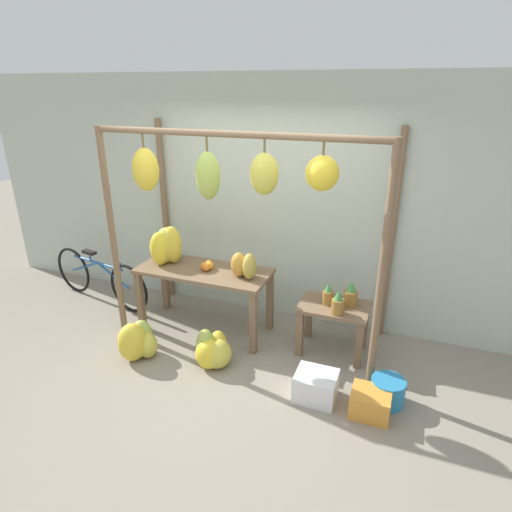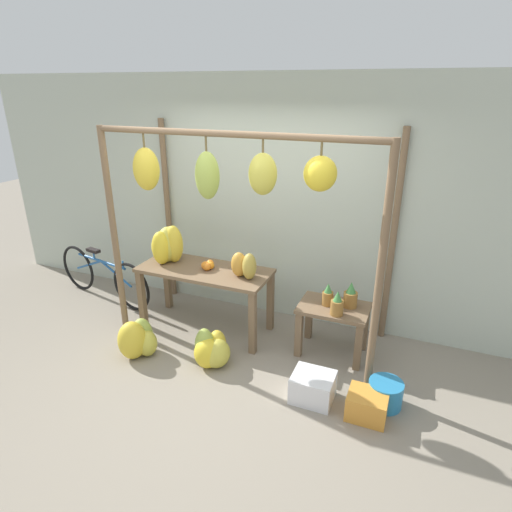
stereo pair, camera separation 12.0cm
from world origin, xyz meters
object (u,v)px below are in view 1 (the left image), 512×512
(fruit_crate_purple, at_px, (370,403))
(orange_pile, at_px, (207,266))
(fruit_crate_white, at_px, (316,386))
(banana_pile_ground_left, at_px, (138,341))
(banana_pile_ground_right, at_px, (213,351))
(banana_pile_on_table, at_px, (166,246))
(blue_bucket, at_px, (388,391))
(parked_bicycle, at_px, (100,278))
(pineapple_cluster, at_px, (341,298))
(papaya_pile, at_px, (245,266))

(fruit_crate_purple, bearing_deg, orange_pile, 158.06)
(fruit_crate_white, distance_m, fruit_crate_purple, 0.49)
(banana_pile_ground_left, distance_m, banana_pile_ground_right, 0.79)
(banana_pile_on_table, relative_size, blue_bucket, 1.45)
(banana_pile_ground_left, relative_size, fruit_crate_white, 1.32)
(banana_pile_ground_right, bearing_deg, orange_pile, 119.00)
(blue_bucket, bearing_deg, orange_pile, 164.36)
(parked_bicycle, bearing_deg, banana_pile_ground_right, -20.41)
(orange_pile, distance_m, parked_bicycle, 1.71)
(banana_pile_on_table, distance_m, orange_pile, 0.55)
(orange_pile, relative_size, pineapple_cluster, 0.54)
(fruit_crate_white, bearing_deg, banana_pile_on_table, 159.28)
(pineapple_cluster, distance_m, papaya_pile, 1.04)
(fruit_crate_white, xyz_separation_m, blue_bucket, (0.61, 0.17, -0.01))
(banana_pile_ground_left, relative_size, blue_bucket, 1.63)
(blue_bucket, bearing_deg, banana_pile_on_table, 167.39)
(banana_pile_ground_right, bearing_deg, papaya_pile, 77.94)
(orange_pile, relative_size, banana_pile_ground_left, 0.39)
(fruit_crate_white, xyz_separation_m, papaya_pile, (-0.97, 0.69, 0.76))
(fruit_crate_white, relative_size, parked_bicycle, 0.22)
(blue_bucket, distance_m, parked_bicycle, 3.76)
(parked_bicycle, relative_size, fruit_crate_purple, 5.05)
(blue_bucket, height_order, fruit_crate_purple, blue_bucket)
(papaya_pile, relative_size, fruit_crate_purple, 0.93)
(blue_bucket, distance_m, fruit_crate_purple, 0.24)
(orange_pile, height_order, blue_bucket, orange_pile)
(pineapple_cluster, xyz_separation_m, parked_bicycle, (-3.13, 0.09, -0.33))
(banana_pile_ground_left, distance_m, fruit_crate_purple, 2.36)
(fruit_crate_white, bearing_deg, blue_bucket, 15.12)
(blue_bucket, xyz_separation_m, fruit_crate_purple, (-0.13, -0.20, -0.01))
(pineapple_cluster, xyz_separation_m, banana_pile_ground_left, (-1.92, -0.80, -0.47))
(banana_pile_ground_right, bearing_deg, fruit_crate_purple, -5.36)
(blue_bucket, bearing_deg, fruit_crate_purple, -121.77)
(blue_bucket, bearing_deg, parked_bicycle, 169.48)
(banana_pile_ground_right, relative_size, fruit_crate_white, 1.25)
(banana_pile_ground_left, bearing_deg, fruit_crate_purple, 0.10)
(banana_pile_ground_right, bearing_deg, banana_pile_on_table, 144.10)
(banana_pile_on_table, bearing_deg, banana_pile_ground_right, -35.90)
(orange_pile, height_order, fruit_crate_white, orange_pile)
(banana_pile_on_table, xyz_separation_m, banana_pile_ground_right, (0.87, -0.63, -0.79))
(pineapple_cluster, relative_size, blue_bucket, 1.16)
(orange_pile, relative_size, fruit_crate_purple, 0.57)
(banana_pile_ground_right, bearing_deg, banana_pile_ground_left, -168.93)
(banana_pile_on_table, xyz_separation_m, blue_bucket, (2.58, -0.58, -0.83))
(orange_pile, height_order, banana_pile_ground_left, orange_pile)
(pineapple_cluster, bearing_deg, blue_bucket, -46.56)
(pineapple_cluster, bearing_deg, parked_bicycle, 178.37)
(orange_pile, distance_m, pineapple_cluster, 1.50)
(orange_pile, relative_size, parked_bicycle, 0.11)
(blue_bucket, height_order, parked_bicycle, parked_bicycle)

